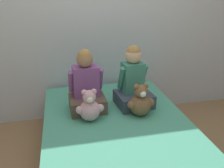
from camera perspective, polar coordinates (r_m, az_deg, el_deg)
ground_plane at (r=2.46m, az=1.34°, el=-18.04°), size 14.00×14.00×0.00m
wall_behind_bed at (r=2.90m, az=-3.40°, el=15.61°), size 8.00×0.06×2.50m
bed at (r=2.32m, az=1.39°, el=-13.95°), size 1.35×1.89×0.44m
child_on_left at (r=2.34m, az=-6.20°, el=-0.67°), size 0.36×0.32×0.61m
child_on_right at (r=2.43m, az=5.12°, el=0.36°), size 0.39×0.36×0.63m
teddy_bear_held_by_left_child at (r=2.19m, az=-5.38°, el=-5.60°), size 0.26×0.19×0.31m
teddy_bear_held_by_right_child at (r=2.27m, az=6.83°, el=-4.32°), size 0.27×0.20×0.32m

